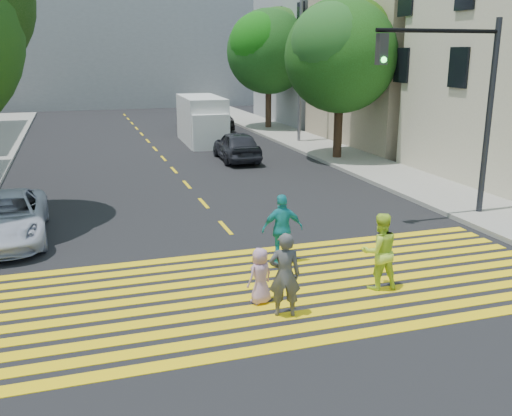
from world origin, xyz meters
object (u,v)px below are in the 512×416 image
pedestrian_man (285,275)px  white_van (203,122)px  tree_right_far (269,47)px  dark_car_near (237,146)px  tree_right_near (341,50)px  silver_car (193,118)px  dark_car_parked (215,119)px  traffic_signal (460,92)px  pedestrian_child (260,276)px  pedestrian_extra (282,229)px  pedestrian_woman (380,251)px  white_sedan (5,218)px

pedestrian_man → white_van: (3.28, 22.12, 0.38)m
tree_right_far → dark_car_near: tree_right_far is taller
tree_right_far → white_van: tree_right_far is taller
dark_car_near → tree_right_far: bearing=-114.0°
tree_right_near → silver_car: tree_right_near is taller
tree_right_near → white_van: (-5.11, 6.99, -3.92)m
dark_car_parked → traffic_signal: (1.95, -22.89, 3.20)m
pedestrian_child → white_van: size_ratio=0.21×
pedestrian_man → pedestrian_child: 0.80m
pedestrian_child → pedestrian_extra: 2.45m
pedestrian_child → white_van: white_van is taller
tree_right_near → pedestrian_child: size_ratio=6.36×
tree_right_near → pedestrian_woman: (-5.94, -14.49, -4.30)m
pedestrian_woman → white_van: (0.82, 21.48, 0.38)m
silver_car → dark_car_parked: dark_car_parked is taller
tree_right_near → pedestrian_man: (-8.39, -15.13, -4.30)m
white_van → silver_car: bearing=85.4°
pedestrian_child → white_sedan: size_ratio=0.26×
pedestrian_woman → traffic_signal: traffic_signal is taller
silver_car → dark_car_parked: 1.80m
tree_right_near → pedestrian_woman: tree_right_near is taller
pedestrian_child → dark_car_parked: 27.58m
pedestrian_child → silver_car: silver_car is taller
white_sedan → pedestrian_extra: bearing=-31.6°
pedestrian_woman → tree_right_near: bearing=-106.9°
tree_right_far → silver_car: (-4.83, 2.03, -4.70)m
tree_right_near → white_sedan: size_ratio=1.63×
pedestrian_man → pedestrian_child: size_ratio=1.44×
white_van → traffic_signal: 17.97m
pedestrian_man → dark_car_parked: bearing=-85.9°
white_sedan → silver_car: bearing=65.1°
tree_right_far → dark_car_parked: tree_right_far is taller
pedestrian_child → white_van: (3.55, 21.42, 0.65)m
pedestrian_extra → dark_car_parked: 25.29m
tree_right_far → pedestrian_child: (-9.18, -26.21, -4.78)m
traffic_signal → pedestrian_man: bearing=-146.8°
pedestrian_child → silver_car: size_ratio=0.26×
pedestrian_child → white_sedan: bearing=-68.9°
dark_car_near → dark_car_parked: dark_car_near is taller
traffic_signal → pedestrian_woman: bearing=-139.6°
tree_right_near → traffic_signal: tree_right_near is taller
pedestrian_man → pedestrian_extra: (0.98, 2.79, 0.01)m
tree_right_far → pedestrian_extra: (-7.92, -24.13, -4.50)m
pedestrian_child → traffic_signal: 9.25m
pedestrian_extra → silver_car: size_ratio=0.37×
pedestrian_child → dark_car_near: size_ratio=0.28×
pedestrian_extra → white_van: size_ratio=0.31×
pedestrian_woman → traffic_signal: bearing=-134.0°
tree_right_near → traffic_signal: 10.44m
silver_car → white_van: white_van is taller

